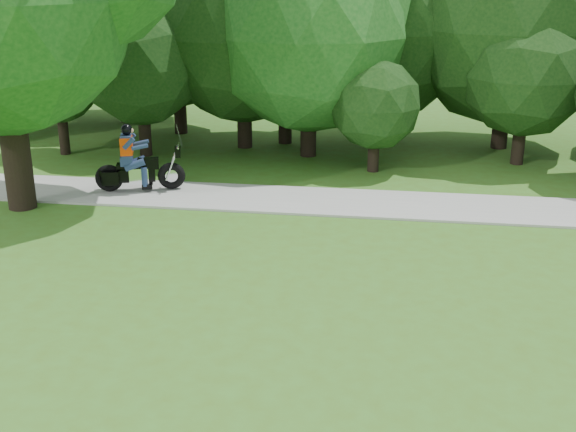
{
  "coord_description": "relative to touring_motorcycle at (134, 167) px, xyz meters",
  "views": [
    {
      "loc": [
        -1.43,
        -9.43,
        5.79
      ],
      "look_at": [
        -3.45,
        4.18,
        0.95
      ],
      "focal_mm": 45.0,
      "sensor_mm": 36.0,
      "label": 1
    }
  ],
  "objects": [
    {
      "name": "walkway",
      "position": [
        8.13,
        -0.11,
        -0.68
      ],
      "size": [
        60.0,
        2.2,
        0.06
      ],
      "primitive_type": "cube",
      "color": "#9B9B96",
      "rests_on": "ground"
    },
    {
      "name": "ground",
      "position": [
        8.13,
        -8.11,
        -0.71
      ],
      "size": [
        100.0,
        100.0,
        0.0
      ],
      "primitive_type": "plane",
      "color": "#3F651C",
      "rests_on": "ground"
    },
    {
      "name": "touring_motorcycle",
      "position": [
        0.0,
        0.0,
        0.0
      ],
      "size": [
        2.32,
        1.17,
        1.8
      ],
      "rotation": [
        0.0,
        0.0,
        0.29
      ],
      "color": "black",
      "rests_on": "walkway"
    },
    {
      "name": "tree_line",
      "position": [
        8.67,
        6.47,
        2.86
      ],
      "size": [
        39.34,
        11.15,
        7.35
      ],
      "color": "black",
      "rests_on": "ground"
    }
  ]
}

